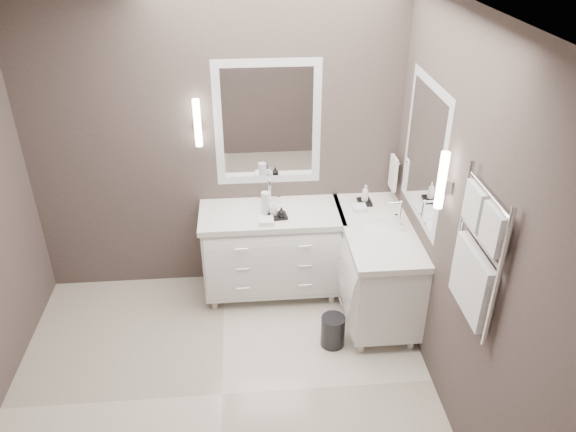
{
  "coord_description": "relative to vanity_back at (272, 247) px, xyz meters",
  "views": [
    {
      "loc": [
        0.24,
        -2.98,
        3.24
      ],
      "look_at": [
        0.55,
        0.7,
        1.1
      ],
      "focal_mm": 35.0,
      "sensor_mm": 36.0,
      "label": 1
    }
  ],
  "objects": [
    {
      "name": "wall_back",
      "position": [
        -0.45,
        0.28,
        0.86
      ],
      "size": [
        3.2,
        0.01,
        2.7
      ],
      "primitive_type": "cube",
      "color": "#4A3E3B",
      "rests_on": "floor"
    },
    {
      "name": "water_bottle",
      "position": [
        -0.05,
        -0.04,
        0.47
      ],
      "size": [
        0.09,
        0.09,
        0.21
      ],
      "primitive_type": "cylinder",
      "rotation": [
        0.0,
        0.0,
        0.33
      ],
      "color": "silver",
      "rests_on": "vanity_back"
    },
    {
      "name": "sconce_right",
      "position": [
        1.08,
        -1.01,
        1.11
      ],
      "size": [
        0.06,
        0.06,
        0.4
      ],
      "color": "white",
      "rests_on": "wall_right"
    },
    {
      "name": "mirror_back",
      "position": [
        -0.0,
        0.26,
        1.06
      ],
      "size": [
        0.9,
        0.02,
        1.1
      ],
      "color": "white",
      "rests_on": "wall_back"
    },
    {
      "name": "floor",
      "position": [
        -0.45,
        -1.23,
        -0.49
      ],
      "size": [
        3.2,
        3.0,
        0.01
      ],
      "primitive_type": "cube",
      "color": "beige",
      "rests_on": "ground"
    },
    {
      "name": "soap_bottle_b",
      "position": [
        0.08,
        -0.13,
        0.43
      ],
      "size": [
        0.08,
        0.08,
        0.09
      ],
      "primitive_type": "imported",
      "rotation": [
        0.0,
        0.0,
        -0.23
      ],
      "color": "black",
      "rests_on": "amenity_tray_back"
    },
    {
      "name": "sconce_back",
      "position": [
        -0.58,
        0.2,
        1.11
      ],
      "size": [
        0.06,
        0.06,
        0.4
      ],
      "color": "white",
      "rests_on": "wall_back"
    },
    {
      "name": "vanity_right",
      "position": [
        0.88,
        -0.33,
        0.0
      ],
      "size": [
        0.59,
        1.24,
        0.97
      ],
      "color": "white",
      "rests_on": "floor"
    },
    {
      "name": "wall_right",
      "position": [
        1.15,
        -1.23,
        0.86
      ],
      "size": [
        0.01,
        3.0,
        2.7
      ],
      "primitive_type": "cube",
      "color": "#4A3E3B",
      "rests_on": "floor"
    },
    {
      "name": "towel_bar_corner",
      "position": [
        1.09,
        0.13,
        0.63
      ],
      "size": [
        0.03,
        0.22,
        0.3
      ],
      "color": "white",
      "rests_on": "wall_right"
    },
    {
      "name": "ceiling",
      "position": [
        -0.45,
        -1.23,
        2.22
      ],
      "size": [
        3.2,
        3.0,
        0.01
      ],
      "primitive_type": "cube",
      "color": "white",
      "rests_on": "wall_back"
    },
    {
      "name": "towel_ladder",
      "position": [
        1.1,
        -1.63,
        0.91
      ],
      "size": [
        0.06,
        0.58,
        0.9
      ],
      "color": "white",
      "rests_on": "wall_right"
    },
    {
      "name": "amenity_tray_back",
      "position": [
        0.05,
        -0.1,
        0.38
      ],
      "size": [
        0.17,
        0.14,
        0.02
      ],
      "primitive_type": "cube",
      "rotation": [
        0.0,
        0.0,
        0.11
      ],
      "color": "black",
      "rests_on": "vanity_back"
    },
    {
      "name": "mirror_right",
      "position": [
        1.14,
        -0.43,
        1.06
      ],
      "size": [
        0.02,
        0.9,
        1.1
      ],
      "color": "white",
      "rests_on": "wall_right"
    },
    {
      "name": "soap_bottle_a",
      "position": [
        0.02,
        -0.08,
        0.45
      ],
      "size": [
        0.07,
        0.07,
        0.12
      ],
      "primitive_type": "imported",
      "rotation": [
        0.0,
        0.0,
        -0.29
      ],
      "color": "white",
      "rests_on": "amenity_tray_back"
    },
    {
      "name": "amenity_tray_right",
      "position": [
        0.84,
        0.08,
        0.38
      ],
      "size": [
        0.12,
        0.15,
        0.02
      ],
      "primitive_type": "cube",
      "rotation": [
        0.0,
        0.0,
        0.03
      ],
      "color": "black",
      "rests_on": "vanity_right"
    },
    {
      "name": "waste_bin",
      "position": [
        0.45,
        -0.76,
        -0.35
      ],
      "size": [
        0.24,
        0.24,
        0.27
      ],
      "primitive_type": "cylinder",
      "rotation": [
        0.0,
        0.0,
        0.24
      ],
      "color": "black",
      "rests_on": "floor"
    },
    {
      "name": "soap_bottle_c",
      "position": [
        0.84,
        0.08,
        0.46
      ],
      "size": [
        0.08,
        0.08,
        0.15
      ],
      "primitive_type": "imported",
      "rotation": [
        0.0,
        0.0,
        0.34
      ],
      "color": "white",
      "rests_on": "amenity_tray_right"
    },
    {
      "name": "vanity_back",
      "position": [
        0.0,
        0.0,
        0.0
      ],
      "size": [
        1.24,
        0.59,
        0.97
      ],
      "color": "white",
      "rests_on": "floor"
    }
  ]
}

